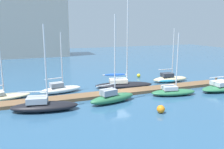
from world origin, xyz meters
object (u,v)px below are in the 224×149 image
object	(u,v)px
sailboat_5	(173,91)
mooring_buoy_orange	(161,109)
sailboat_2	(60,89)
sailboat_4	(123,83)
sailboat_0	(0,96)
sailboat_1	(44,105)
harbor_building_distant	(26,24)
mooring_buoy_yellow	(139,75)
sailboat_3	(112,97)
sailboat_7	(224,86)
sailboat_6	(170,78)

from	to	relation	value
sailboat_5	mooring_buoy_orange	world-z (taller)	sailboat_5
sailboat_2	sailboat_4	xyz separation A→B (m)	(8.02, -0.50, 0.04)
sailboat_0	sailboat_2	bearing A→B (deg)	-5.52
sailboat_0	sailboat_1	world-z (taller)	sailboat_0
harbor_building_distant	mooring_buoy_yellow	bearing A→B (deg)	-65.73
sailboat_1	sailboat_3	distance (m)	6.94
sailboat_3	mooring_buoy_orange	distance (m)	5.43
sailboat_1	sailboat_0	bearing A→B (deg)	139.90
sailboat_3	sailboat_5	distance (m)	7.56
sailboat_1	harbor_building_distant	bearing A→B (deg)	100.67
sailboat_1	harbor_building_distant	world-z (taller)	harbor_building_distant
sailboat_0	mooring_buoy_orange	xyz separation A→B (m)	(14.09, -9.55, -0.11)
mooring_buoy_orange	sailboat_7	bearing A→B (deg)	18.11
sailboat_4	sailboat_5	size ratio (longest dim) A/B	1.72
sailboat_4	harbor_building_distant	xyz separation A→B (m)	(-10.27, 38.58, 7.95)
sailboat_1	mooring_buoy_yellow	bearing A→B (deg)	44.21
sailboat_4	sailboat_7	distance (m)	12.61
harbor_building_distant	sailboat_7	bearing A→B (deg)	-64.18
sailboat_6	sailboat_5	bearing A→B (deg)	-117.41
sailboat_3	sailboat_4	world-z (taller)	sailboat_4
sailboat_2	sailboat_7	xyz separation A→B (m)	(19.22, -6.29, -0.02)
sailboat_4	sailboat_6	bearing A→B (deg)	16.99
sailboat_7	harbor_building_distant	size ratio (longest dim) A/B	0.50
sailboat_0	mooring_buoy_yellow	distance (m)	20.07
sailboat_0	sailboat_3	bearing A→B (deg)	-35.21
sailboat_3	mooring_buoy_orange	xyz separation A→B (m)	(3.08, -4.46, -0.25)
sailboat_3	sailboat_2	bearing A→B (deg)	115.75
sailboat_5	sailboat_6	world-z (taller)	sailboat_6
sailboat_0	sailboat_6	xyz separation A→B (m)	(22.16, 0.68, 0.05)
sailboat_3	sailboat_7	world-z (taller)	sailboat_7
sailboat_4	sailboat_7	bearing A→B (deg)	-15.02
sailboat_2	sailboat_4	distance (m)	8.03
sailboat_1	mooring_buoy_yellow	xyz separation A→B (m)	(15.36, 10.07, -0.27)
sailboat_3	sailboat_7	distance (m)	14.75
mooring_buoy_yellow	sailboat_5	bearing A→B (deg)	-94.79
sailboat_3	harbor_building_distant	bearing A→B (deg)	86.05
sailboat_0	mooring_buoy_orange	world-z (taller)	sailboat_0
sailboat_2	sailboat_1	bearing A→B (deg)	-122.93
mooring_buoy_orange	sailboat_1	bearing A→B (deg)	155.71
sailboat_3	sailboat_7	xyz separation A→B (m)	(14.74, -0.65, -0.10)
sailboat_6	harbor_building_distant	bearing A→B (deg)	119.65
sailboat_2	sailboat_4	bearing A→B (deg)	-12.72
sailboat_0	sailboat_3	size ratio (longest dim) A/B	1.13
sailboat_7	harbor_building_distant	distance (m)	49.94
sailboat_7	harbor_building_distant	xyz separation A→B (m)	(-21.47, 44.38, 8.00)
sailboat_1	mooring_buoy_orange	xyz separation A→B (m)	(10.03, -4.52, -0.18)
sailboat_2	mooring_buoy_orange	distance (m)	12.62
sailboat_0	mooring_buoy_yellow	world-z (taller)	sailboat_0
sailboat_3	mooring_buoy_yellow	world-z (taller)	sailboat_3
sailboat_6	sailboat_4	bearing A→B (deg)	-170.91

